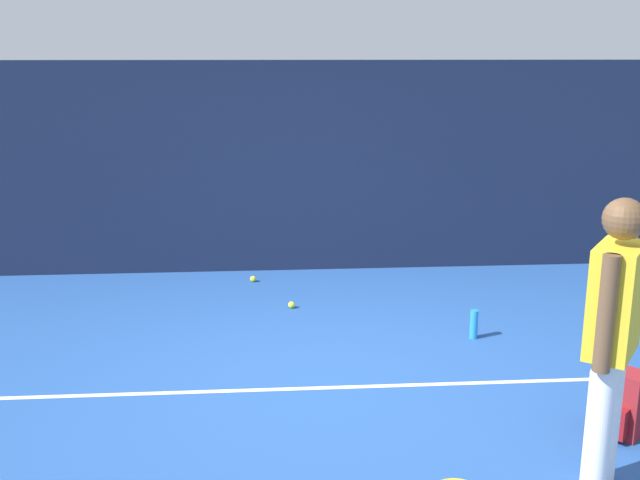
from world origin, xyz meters
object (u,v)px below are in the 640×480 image
at_px(tennis_ball_near_player, 292,305).
at_px(water_bottle, 474,324).
at_px(tennis_player, 612,333).
at_px(backpack, 618,404).
at_px(tennis_ball_by_fence, 253,279).

distance_m(tennis_ball_near_player, water_bottle, 1.79).
bearing_deg(tennis_player, tennis_ball_near_player, 63.06).
bearing_deg(backpack, tennis_ball_by_fence, 171.81).
height_order(tennis_ball_near_player, tennis_ball_by_fence, same).
bearing_deg(water_bottle, tennis_ball_by_fence, 137.63).
height_order(backpack, tennis_ball_near_player, backpack).
relative_size(tennis_player, tennis_ball_near_player, 25.76).
distance_m(tennis_ball_near_player, tennis_ball_by_fence, 0.96).
distance_m(tennis_player, tennis_ball_near_player, 3.73).
xyz_separation_m(backpack, tennis_ball_near_player, (-2.03, 2.59, -0.18)).
xyz_separation_m(tennis_ball_near_player, water_bottle, (1.55, -0.89, 0.10)).
relative_size(tennis_ball_near_player, water_bottle, 0.26).
bearing_deg(tennis_player, water_bottle, 37.96).
bearing_deg(tennis_ball_near_player, backpack, -51.91).
bearing_deg(backpack, tennis_player, -75.88).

